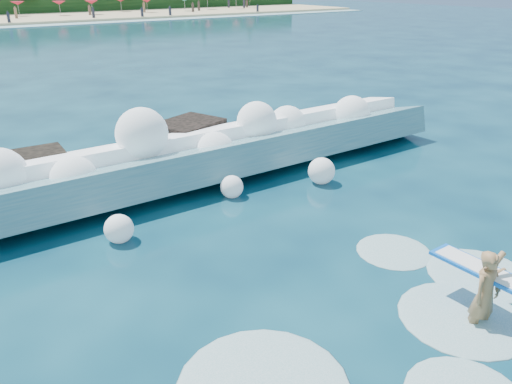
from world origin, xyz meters
The scene contains 7 objects.
ground centered at (0.00, 0.00, 0.00)m, with size 200.00×200.00×0.00m, color #07253A.
breaking_wave centered at (1.51, 6.42, 0.61)m, with size 20.12×3.06×1.73m.
rock_cluster centered at (-0.06, 7.92, 0.48)m, with size 8.37×3.57×1.52m.
surfer_with_board centered at (3.07, -3.18, 0.66)m, with size 0.92×2.94×1.80m.
wave_spray centered at (1.94, 6.39, 1.14)m, with size 16.00×4.31×2.47m.
surf_foam centered at (1.79, -2.53, 0.00)m, with size 9.68×5.50×0.14m.
beachgoers centered at (9.53, 76.18, 1.11)m, with size 103.46×14.05×1.92m.
Camera 1 is at (-4.81, -7.05, 5.97)m, focal length 35.00 mm.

